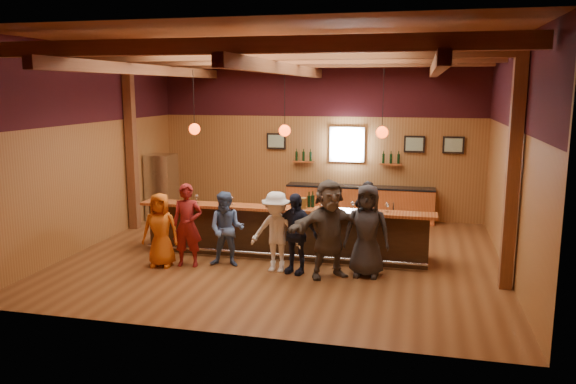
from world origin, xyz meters
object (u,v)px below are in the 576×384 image
customer_redvest (187,225)px  customer_white (276,232)px  customer_orange (161,230)px  ice_bucket (302,203)px  back_bar_cabinet (359,203)px  customer_brown (329,229)px  stainless_fridge (162,187)px  customer_navy (295,233)px  bartender (367,215)px  bottle_a (309,201)px  customer_denim (227,229)px  bar_counter (287,231)px  customer_dark (367,231)px

customer_redvest → customer_white: size_ratio=1.06×
customer_orange → ice_bucket: customer_orange is taller
back_bar_cabinet → customer_white: size_ratio=2.50×
ice_bucket → customer_white: bearing=-110.3°
back_bar_cabinet → customer_brown: bearing=-90.7°
customer_white → customer_brown: bearing=-1.0°
stainless_fridge → customer_redvest: 4.38m
back_bar_cabinet → customer_navy: customer_navy is taller
bartender → customer_navy: bearing=54.4°
customer_redvest → bottle_a: bearing=16.9°
back_bar_cabinet → stainless_fridge: stainless_fridge is taller
back_bar_cabinet → ice_bucket: 4.02m
customer_denim → bartender: bartender is taller
customer_redvest → bar_counter: bearing=27.3°
bartender → ice_bucket: bartender is taller
customer_white → bottle_a: (0.45, 0.99, 0.44)m
bar_counter → customer_dark: size_ratio=3.53×
stainless_fridge → customer_dark: stainless_fridge is taller
customer_denim → customer_redvest: bearing=-172.2°
customer_dark → bottle_a: 1.59m
customer_redvest → ice_bucket: 2.39m
bartender → ice_bucket: 1.73m
customer_dark → bar_counter: bearing=150.7°
customer_denim → bar_counter: bearing=42.4°
bar_counter → customer_white: size_ratio=3.94×
customer_white → customer_dark: size_ratio=0.90×
customer_dark → ice_bucket: (-1.42, 0.75, 0.32)m
back_bar_cabinet → customer_orange: size_ratio=2.65×
customer_navy → customer_brown: bearing=9.2°
customer_white → customer_brown: size_ratio=0.85×
customer_denim → stainless_fridge: bearing=126.6°
ice_bucket → customer_orange: bearing=-157.8°
back_bar_cabinet → customer_redvest: 5.67m
back_bar_cabinet → customer_brown: size_ratio=2.12×
customer_white → customer_navy: (0.38, -0.01, -0.00)m
customer_denim → customer_white: (1.06, -0.10, 0.03)m
bar_counter → customer_orange: customer_orange is taller
back_bar_cabinet → customer_navy: (-0.74, -4.76, 0.32)m
customer_brown → customer_navy: bearing=141.5°
customer_brown → customer_redvest: bearing=148.5°
customer_denim → customer_brown: bearing=-10.2°
customer_brown → ice_bucket: customer_brown is taller
bar_counter → customer_brown: (1.12, -1.28, 0.42)m
customer_orange → customer_brown: customer_brown is taller
stainless_fridge → customer_dark: size_ratio=1.01×
bartender → ice_bucket: (-1.25, -1.12, 0.44)m
stainless_fridge → customer_redvest: (2.34, -3.70, -0.05)m
customer_brown → customer_dark: size_ratio=1.06×
back_bar_cabinet → customer_orange: 6.07m
back_bar_cabinet → bottle_a: bottle_a is taller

